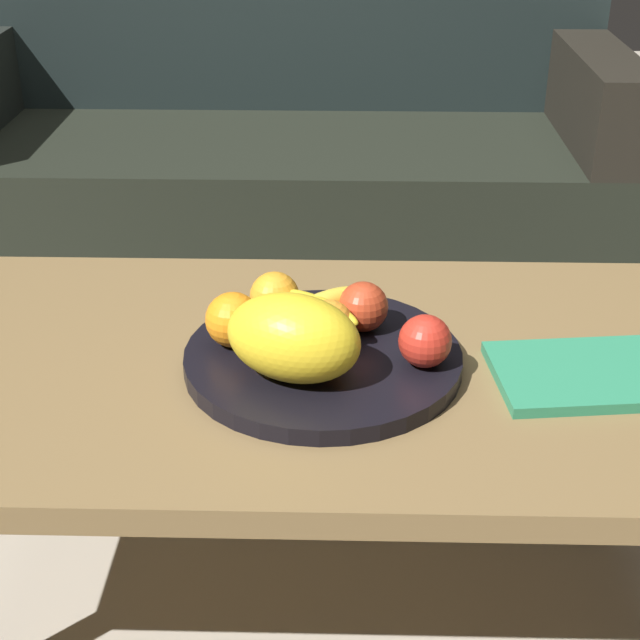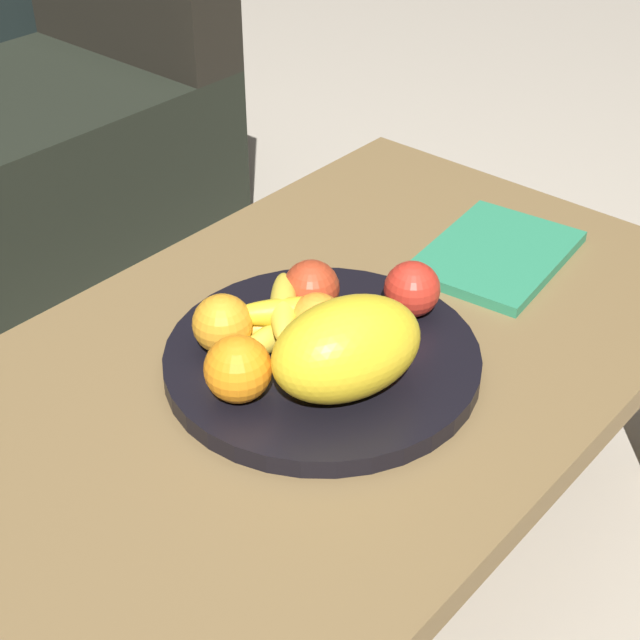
{
  "view_description": "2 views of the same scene",
  "coord_description": "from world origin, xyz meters",
  "px_view_note": "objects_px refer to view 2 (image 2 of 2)",
  "views": [
    {
      "loc": [
        0.03,
        -1.19,
        1.11
      ],
      "look_at": [
        -0.0,
        -0.02,
        0.49
      ],
      "focal_mm": 53.43,
      "sensor_mm": 36.0,
      "label": 1
    },
    {
      "loc": [
        -0.72,
        -0.63,
        1.15
      ],
      "look_at": [
        -0.0,
        -0.02,
        0.49
      ],
      "focal_mm": 53.6,
      "sensor_mm": 36.0,
      "label": 2
    }
  ],
  "objects_px": {
    "coffee_table": "(309,386)",
    "orange_right": "(238,369)",
    "orange_left": "(223,324)",
    "melon_large_front": "(347,349)",
    "orange_front": "(317,321)",
    "apple_front": "(311,288)",
    "fruit_bowl": "(320,361)",
    "apple_left": "(412,289)",
    "banana_bunch": "(283,319)",
    "magazine": "(496,254)"
  },
  "relations": [
    {
      "from": "coffee_table",
      "to": "orange_left",
      "type": "bearing_deg",
      "value": 134.99
    },
    {
      "from": "orange_right",
      "to": "apple_left",
      "type": "relative_size",
      "value": 1.08
    },
    {
      "from": "orange_front",
      "to": "banana_bunch",
      "type": "bearing_deg",
      "value": 118.82
    },
    {
      "from": "orange_left",
      "to": "banana_bunch",
      "type": "distance_m",
      "value": 0.08
    },
    {
      "from": "orange_left",
      "to": "apple_front",
      "type": "distance_m",
      "value": 0.13
    },
    {
      "from": "banana_bunch",
      "to": "orange_front",
      "type": "bearing_deg",
      "value": -61.18
    },
    {
      "from": "banana_bunch",
      "to": "magazine",
      "type": "bearing_deg",
      "value": -11.86
    },
    {
      "from": "apple_front",
      "to": "banana_bunch",
      "type": "relative_size",
      "value": 0.46
    },
    {
      "from": "banana_bunch",
      "to": "magazine",
      "type": "relative_size",
      "value": 0.64
    },
    {
      "from": "orange_front",
      "to": "orange_left",
      "type": "xyz_separation_m",
      "value": [
        -0.08,
        0.08,
        0.0
      ]
    },
    {
      "from": "orange_left",
      "to": "fruit_bowl",
      "type": "bearing_deg",
      "value": -54.09
    },
    {
      "from": "melon_large_front",
      "to": "banana_bunch",
      "type": "relative_size",
      "value": 1.16
    },
    {
      "from": "orange_left",
      "to": "apple_left",
      "type": "bearing_deg",
      "value": -31.15
    },
    {
      "from": "banana_bunch",
      "to": "coffee_table",
      "type": "bearing_deg",
      "value": -68.29
    },
    {
      "from": "orange_front",
      "to": "apple_front",
      "type": "xyz_separation_m",
      "value": [
        0.05,
        0.05,
        0.0
      ]
    },
    {
      "from": "fruit_bowl",
      "to": "orange_left",
      "type": "relative_size",
      "value": 5.28
    },
    {
      "from": "orange_front",
      "to": "banana_bunch",
      "type": "relative_size",
      "value": 0.44
    },
    {
      "from": "orange_left",
      "to": "apple_front",
      "type": "xyz_separation_m",
      "value": [
        0.13,
        -0.03,
        -0.0
      ]
    },
    {
      "from": "melon_large_front",
      "to": "apple_left",
      "type": "height_order",
      "value": "melon_large_front"
    },
    {
      "from": "orange_front",
      "to": "magazine",
      "type": "height_order",
      "value": "orange_front"
    },
    {
      "from": "orange_front",
      "to": "orange_left",
      "type": "bearing_deg",
      "value": 135.59
    },
    {
      "from": "fruit_bowl",
      "to": "orange_left",
      "type": "bearing_deg",
      "value": 125.91
    },
    {
      "from": "orange_left",
      "to": "melon_large_front",
      "type": "bearing_deg",
      "value": -77.52
    },
    {
      "from": "apple_left",
      "to": "magazine",
      "type": "height_order",
      "value": "apple_left"
    },
    {
      "from": "orange_front",
      "to": "orange_left",
      "type": "height_order",
      "value": "orange_left"
    },
    {
      "from": "apple_left",
      "to": "orange_left",
      "type": "bearing_deg",
      "value": 148.85
    },
    {
      "from": "apple_front",
      "to": "magazine",
      "type": "relative_size",
      "value": 0.3
    },
    {
      "from": "fruit_bowl",
      "to": "orange_front",
      "type": "distance_m",
      "value": 0.05
    },
    {
      "from": "melon_large_front",
      "to": "orange_right",
      "type": "bearing_deg",
      "value": 136.19
    },
    {
      "from": "orange_right",
      "to": "orange_front",
      "type": "bearing_deg",
      "value": -0.69
    },
    {
      "from": "melon_large_front",
      "to": "orange_right",
      "type": "xyz_separation_m",
      "value": [
        -0.09,
        0.09,
        -0.02
      ]
    },
    {
      "from": "orange_front",
      "to": "apple_front",
      "type": "distance_m",
      "value": 0.07
    },
    {
      "from": "apple_left",
      "to": "orange_right",
      "type": "bearing_deg",
      "value": 169.41
    },
    {
      "from": "coffee_table",
      "to": "orange_left",
      "type": "relative_size",
      "value": 15.98
    },
    {
      "from": "fruit_bowl",
      "to": "banana_bunch",
      "type": "xyz_separation_m",
      "value": [
        -0.01,
        0.05,
        0.04
      ]
    },
    {
      "from": "orange_left",
      "to": "orange_right",
      "type": "relative_size",
      "value": 0.94
    },
    {
      "from": "orange_front",
      "to": "banana_bunch",
      "type": "xyz_separation_m",
      "value": [
        -0.02,
        0.04,
        -0.0
      ]
    },
    {
      "from": "apple_left",
      "to": "fruit_bowl",
      "type": "bearing_deg",
      "value": 167.22
    },
    {
      "from": "melon_large_front",
      "to": "orange_left",
      "type": "relative_size",
      "value": 2.48
    },
    {
      "from": "banana_bunch",
      "to": "magazine",
      "type": "distance_m",
      "value": 0.39
    },
    {
      "from": "coffee_table",
      "to": "apple_front",
      "type": "relative_size",
      "value": 16.11
    },
    {
      "from": "orange_left",
      "to": "magazine",
      "type": "bearing_deg",
      "value": -15.58
    },
    {
      "from": "apple_left",
      "to": "magazine",
      "type": "xyz_separation_m",
      "value": [
        0.22,
        0.01,
        -0.05
      ]
    },
    {
      "from": "apple_left",
      "to": "banana_bunch",
      "type": "height_order",
      "value": "apple_left"
    },
    {
      "from": "orange_front",
      "to": "melon_large_front",
      "type": "bearing_deg",
      "value": -118.5
    },
    {
      "from": "fruit_bowl",
      "to": "apple_left",
      "type": "height_order",
      "value": "apple_left"
    },
    {
      "from": "apple_front",
      "to": "fruit_bowl",
      "type": "bearing_deg",
      "value": -132.22
    },
    {
      "from": "melon_large_front",
      "to": "orange_front",
      "type": "height_order",
      "value": "melon_large_front"
    },
    {
      "from": "coffee_table",
      "to": "orange_right",
      "type": "xyz_separation_m",
      "value": [
        -0.13,
        -0.01,
        0.11
      ]
    },
    {
      "from": "fruit_bowl",
      "to": "orange_right",
      "type": "relative_size",
      "value": 4.98
    }
  ]
}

